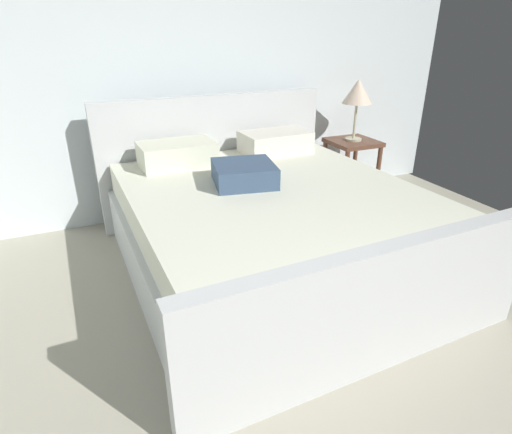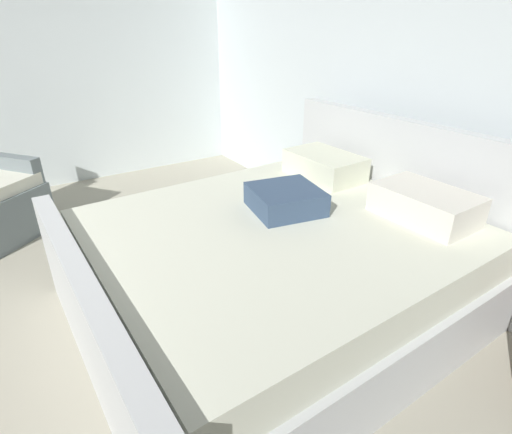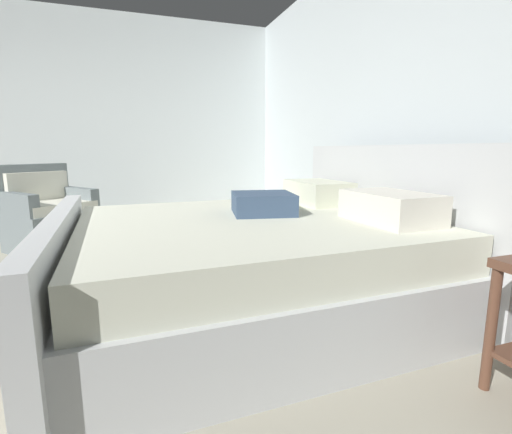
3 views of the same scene
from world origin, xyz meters
The scene contains 2 objects.
wall_back centered at (0.00, 3.30, 1.39)m, with size 5.70×0.12×2.77m, color silver.
bed centered at (0.33, 2.00, 0.34)m, with size 2.08×2.33×1.08m.
Camera 2 is at (2.01, 0.74, 1.68)m, focal length 28.22 mm.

